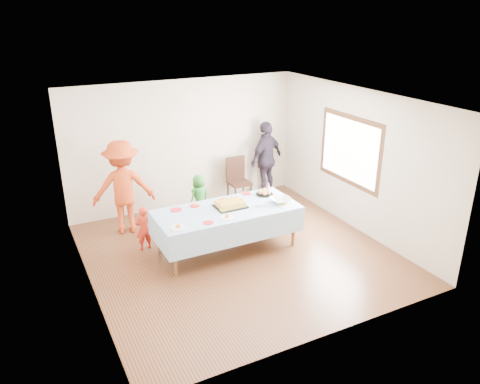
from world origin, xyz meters
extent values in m
plane|color=#4B2615|center=(0.00, 0.00, 0.00)|extent=(5.00, 5.00, 0.00)
cube|color=beige|center=(0.00, 2.50, 1.35)|extent=(5.00, 0.04, 2.70)
cube|color=beige|center=(0.00, -2.50, 1.35)|extent=(5.00, 0.04, 2.70)
cube|color=beige|center=(-2.50, 0.00, 1.35)|extent=(0.04, 5.00, 2.70)
cube|color=beige|center=(2.50, 0.00, 1.35)|extent=(0.04, 5.00, 2.70)
cube|color=white|center=(0.00, 0.00, 2.70)|extent=(5.00, 5.00, 0.04)
cube|color=#472B16|center=(2.47, 0.20, 1.50)|extent=(0.03, 1.75, 1.35)
cylinder|color=brown|center=(-1.23, -0.18, 0.36)|extent=(0.06, 0.06, 0.73)
cylinder|color=brown|center=(1.01, -0.18, 0.36)|extent=(0.06, 0.06, 0.73)
cylinder|color=brown|center=(-1.23, 0.66, 0.36)|extent=(0.06, 0.06, 0.73)
cylinder|color=brown|center=(1.01, 0.66, 0.36)|extent=(0.06, 0.06, 0.73)
cube|color=brown|center=(-0.11, 0.24, 0.75)|extent=(2.40, 1.00, 0.04)
cube|color=white|center=(-0.11, 0.24, 0.78)|extent=(2.50, 1.10, 0.01)
cube|color=black|center=(-0.01, 0.29, 0.79)|extent=(0.54, 0.42, 0.02)
cube|color=#E1CB55|center=(-0.01, 0.29, 0.83)|extent=(0.46, 0.34, 0.07)
cube|color=#B07628|center=(-0.01, 0.29, 0.87)|extent=(0.46, 0.34, 0.01)
cylinder|color=black|center=(0.80, 0.51, 0.79)|extent=(0.33, 0.33, 0.02)
sphere|color=tan|center=(0.89, 0.51, 0.84)|extent=(0.08, 0.08, 0.08)
sphere|color=tan|center=(0.85, 0.59, 0.84)|extent=(0.08, 0.08, 0.08)
sphere|color=tan|center=(0.76, 0.59, 0.84)|extent=(0.08, 0.08, 0.08)
sphere|color=tan|center=(0.72, 0.51, 0.84)|extent=(0.08, 0.08, 0.08)
sphere|color=tan|center=(0.76, 0.44, 0.84)|extent=(0.08, 0.08, 0.08)
sphere|color=tan|center=(0.85, 0.44, 0.84)|extent=(0.08, 0.08, 0.08)
sphere|color=tan|center=(0.80, 0.51, 0.84)|extent=(0.08, 0.08, 0.08)
imported|color=silver|center=(0.87, 0.05, 0.82)|extent=(0.37, 0.37, 0.09)
cone|color=silver|center=(0.99, 0.70, 0.86)|extent=(0.09, 0.09, 0.15)
cylinder|color=red|center=(-0.91, 0.58, 0.79)|extent=(0.20, 0.20, 0.01)
cylinder|color=red|center=(-0.55, 0.60, 0.79)|extent=(0.18, 0.18, 0.01)
cylinder|color=red|center=(0.02, 0.60, 0.79)|extent=(0.19, 0.19, 0.01)
cylinder|color=red|center=(0.52, 0.69, 0.79)|extent=(0.16, 0.16, 0.01)
cylinder|color=red|center=(-0.62, -0.14, 0.79)|extent=(0.16, 0.16, 0.01)
cylinder|color=white|center=(-1.12, -0.09, 0.79)|extent=(0.24, 0.24, 0.01)
cylinder|color=white|center=(-0.26, -0.09, 0.79)|extent=(0.24, 0.24, 0.01)
cylinder|color=white|center=(0.84, -0.09, 0.79)|extent=(0.21, 0.21, 0.01)
cylinder|color=black|center=(0.85, 1.82, 0.23)|extent=(0.04, 0.04, 0.45)
cylinder|color=black|center=(1.22, 1.81, 0.23)|extent=(0.04, 0.04, 0.45)
cylinder|color=black|center=(0.85, 2.20, 0.23)|extent=(0.04, 0.04, 0.45)
cylinder|color=black|center=(1.23, 2.19, 0.23)|extent=(0.04, 0.04, 0.45)
cube|color=black|center=(1.04, 2.00, 0.47)|extent=(0.45, 0.45, 0.05)
cube|color=black|center=(1.04, 2.20, 0.76)|extent=(0.44, 0.05, 0.53)
imported|color=red|center=(-1.42, 0.90, 0.41)|extent=(0.32, 0.23, 0.82)
imported|color=#2A7F2C|center=(-0.02, 1.71, 0.46)|extent=(0.52, 0.42, 0.92)
imported|color=tan|center=(0.52, 0.90, 0.38)|extent=(0.39, 0.31, 0.76)
imported|color=#C03D18|center=(-1.52, 1.77, 0.90)|extent=(1.26, 0.86, 1.80)
imported|color=#2C2432|center=(1.81, 2.20, 0.86)|extent=(1.09, 0.77, 1.71)
camera|label=1|loc=(-3.27, -6.47, 4.05)|focal=35.00mm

